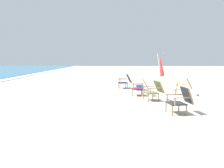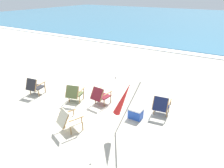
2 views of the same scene
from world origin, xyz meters
name	(u,v)px [view 2 (image 2 of 2)]	position (x,y,z in m)	size (l,w,h in m)	color
ground_plane	(82,105)	(0.00, 0.00, 0.00)	(80.00, 80.00, 0.00)	#B7AF9E
sea	(213,21)	(0.00, 30.66, 0.05)	(80.00, 40.00, 0.10)	teal
surf_band	(168,50)	(0.00, 10.36, 0.03)	(80.00, 1.10, 0.06)	white
beach_chair_back_right	(74,93)	(-0.43, 0.06, 0.43)	(0.75, 0.86, 0.80)	#515B33
beach_chair_back_left	(161,105)	(2.96, 1.00, 0.43)	(0.67, 0.81, 0.79)	#19234C
beach_chair_mid_center	(100,95)	(0.60, 0.46, 0.42)	(0.64, 0.81, 0.78)	maroon
beach_chair_front_right	(68,120)	(0.76, -1.57, 0.42)	(0.80, 0.90, 0.79)	beige
beach_chair_far_center	(35,86)	(-2.36, -0.35, 0.43)	(0.67, 0.77, 0.81)	#28282D
umbrella_furled_red	(123,99)	(2.38, -0.84, 1.30)	(0.85, 0.33, 1.99)	#B7B2A8
cooler_box	(136,113)	(2.26, 0.30, 0.20)	(0.49, 0.35, 0.40)	blue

